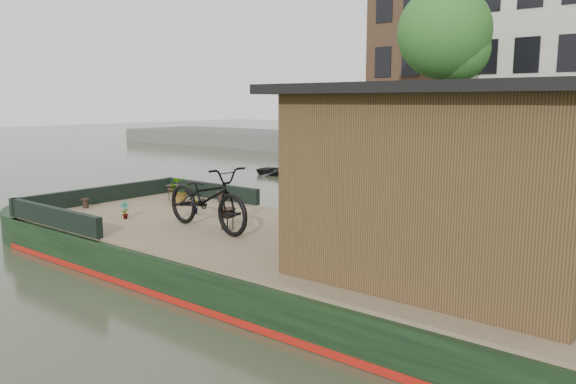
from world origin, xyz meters
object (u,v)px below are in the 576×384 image
Objects in this scene: brazier_rear at (173,193)px; cabin at (457,179)px; brazier_front at (227,219)px; dinghy at (293,168)px; bicycle at (207,198)px; potted_plant_a at (125,210)px.

cabin is at bearing -9.37° from brazier_rear.
cabin reaches higher than brazier_front.
dinghy is at bearing 123.16° from brazier_front.
dinghy is (-6.43, 10.46, -0.92)m from bicycle.
potted_plant_a is 2.23m from brazier_front.
potted_plant_a is 0.12× the size of dinghy.
brazier_front is (-4.06, -0.12, -1.04)m from cabin.
brazier_front is at bearing -23.11° from brazier_rear.
bicycle reaches higher than brazier_rear.
cabin reaches higher than potted_plant_a.
dinghy is (-6.69, 10.23, -0.54)m from brazier_front.
brazier_rear is (-7.09, 1.17, -1.05)m from cabin.
cabin is 1.40× the size of dinghy.
cabin is 6.34m from potted_plant_a.
potted_plant_a is at bearing -64.99° from brazier_rear.
brazier_rear is (-3.03, 1.29, -0.01)m from brazier_front.
cabin is 11.97× the size of potted_plant_a.
dinghy is at bearing 37.87° from bicycle.
cabin is 11.38× the size of brazier_rear.
bicycle is (-4.31, -0.36, -0.66)m from cabin.
bicycle is 3.19m from brazier_rear.
potted_plant_a is 11.76m from dinghy.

